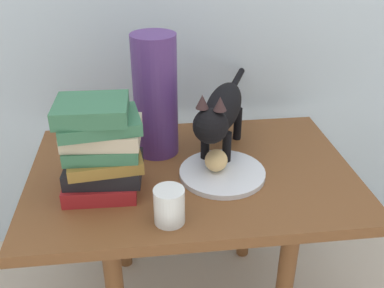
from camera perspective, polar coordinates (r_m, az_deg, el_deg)
The scene contains 7 objects.
side_table at distance 1.22m, azimuth 0.00°, elevation -6.05°, with size 0.86×0.57×0.51m.
plate at distance 1.16m, azimuth 3.94°, elevation -3.78°, with size 0.23×0.23×0.01m, color silver.
bread_roll at distance 1.15m, azimuth 3.15°, elevation -2.11°, with size 0.08×0.06×0.05m, color #E0BC7A.
cat at distance 1.20m, azimuth 3.80°, elevation 4.21°, with size 0.22×0.45×0.23m.
book_stack at distance 1.06m, azimuth -11.73°, elevation -0.54°, with size 0.20×0.17×0.24m.
green_vase at distance 1.20m, azimuth -4.76°, elevation 6.21°, with size 0.12×0.12×0.34m, color #4C2D72.
candle_jar at distance 0.99m, azimuth -2.96°, elevation -8.23°, with size 0.07×0.07×0.08m.
Camera 1 is at (-0.12, -0.99, 1.15)m, focal length 41.12 mm.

